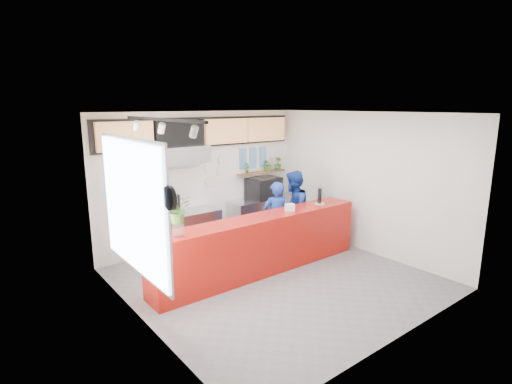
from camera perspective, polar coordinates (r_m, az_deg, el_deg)
floor at (r=7.54m, az=2.74°, el=-12.22°), size 5.00×5.00×0.00m
ceiling at (r=6.86m, az=3.00°, el=11.21°), size 5.00×5.00×0.00m
wall_back at (r=9.05m, az=-7.55°, el=1.85°), size 5.00×0.00×5.00m
wall_left at (r=5.79m, az=-16.28°, el=-4.58°), size 0.00×5.00×5.00m
wall_right at (r=8.86m, az=15.20°, el=1.29°), size 0.00×5.00×5.00m
service_counter at (r=7.62m, az=0.80°, el=-7.48°), size 4.50×0.60×1.10m
cream_band at (r=8.91m, az=-7.71°, el=8.81°), size 5.00×0.02×0.80m
prep_bench at (r=8.68m, az=-10.90°, el=-5.89°), size 1.80×0.60×0.90m
panini_oven at (r=8.35m, az=-13.16°, el=-1.89°), size 0.56×0.56×0.45m
extraction_hood at (r=8.27m, az=-11.22°, el=5.28°), size 1.20×0.70×0.35m
hood_lip at (r=8.29m, az=-11.16°, el=3.91°), size 1.20×0.69×0.31m
right_bench at (r=9.88m, az=1.04°, el=-3.40°), size 1.80×0.60×0.90m
espresso_machine at (r=9.72m, az=1.12°, el=0.59°), size 0.82×0.61×0.50m
espresso_tray at (r=9.68m, az=1.12°, el=1.90°), size 0.67×0.53×0.06m
herb_shelf at (r=9.86m, az=0.78°, el=2.83°), size 1.40×0.18×0.04m
menu_board_far_left at (r=8.06m, az=-18.17°, el=7.59°), size 1.10×0.10×0.55m
menu_board_mid_left at (r=8.53m, az=-10.78°, el=8.21°), size 1.10×0.10×0.55m
menu_board_mid_right at (r=9.12m, az=-4.23°, el=8.65°), size 1.10×0.10×0.55m
menu_board_far_right at (r=9.81m, az=1.48°, el=8.95°), size 1.10×0.10×0.55m
soffit at (r=8.88m, az=-7.61°, el=8.48°), size 4.80×0.04×0.65m
window_pane at (r=6.02m, az=-17.21°, el=-2.02°), size 0.04×2.20×1.90m
window_frame at (r=6.02m, az=-17.03°, el=-2.00°), size 0.03×2.30×2.00m
wall_clock_rim at (r=4.86m, az=-12.25°, el=-0.85°), size 0.05×0.30×0.30m
wall_clock_face at (r=4.87m, az=-11.93°, el=-0.80°), size 0.02×0.26×0.26m
track_rail at (r=5.71m, az=-13.39°, el=10.06°), size 0.05×2.40×0.04m
dec_plate_a at (r=9.06m, az=-6.68°, el=3.48°), size 0.24×0.03×0.24m
dec_plate_b at (r=9.23m, az=-5.07°, el=3.06°), size 0.24×0.03×0.24m
dec_plate_c at (r=9.11m, az=-6.63°, el=1.62°), size 0.24×0.03×0.24m
dec_plate_d at (r=9.22m, az=-4.84°, el=4.62°), size 0.24×0.03×0.24m
photo_frame_a at (r=9.55m, az=-1.86°, el=5.54°), size 0.20×0.02×0.25m
photo_frame_b at (r=9.73m, az=-0.43°, el=5.67°), size 0.20×0.02×0.25m
photo_frame_c at (r=9.92m, az=0.95°, el=5.80°), size 0.20×0.02×0.25m
photo_frame_d at (r=9.59m, az=-1.85°, el=4.05°), size 0.20×0.02×0.25m
photo_frame_e at (r=9.76m, az=-0.42°, el=4.21°), size 0.20×0.02×0.25m
photo_frame_f at (r=9.95m, az=0.95°, el=4.37°), size 0.20×0.02×0.25m
staff_center at (r=8.41m, az=2.85°, el=-3.83°), size 0.67×0.54×1.58m
staff_right at (r=8.88m, az=5.32°, el=-2.52°), size 1.06×1.01×1.73m
herb_a at (r=9.57m, az=-1.28°, el=3.51°), size 0.18×0.15×0.29m
herb_c at (r=9.96m, az=1.68°, el=4.02°), size 0.31×0.27×0.34m
herb_d at (r=10.18m, az=3.16°, el=4.12°), size 0.21×0.20×0.31m
glass_vase at (r=6.42m, az=-11.03°, el=-5.30°), size 0.22×0.22×0.23m
basil_vase at (r=6.33m, az=-11.15°, el=-2.54°), size 0.44×0.40×0.43m
napkin_holder at (r=7.78m, az=4.84°, el=-2.26°), size 0.20×0.17×0.15m
white_plate at (r=8.47m, az=9.03°, el=-1.65°), size 0.22×0.22×0.02m
pepper_mill at (r=8.43m, az=9.07°, el=-0.56°), size 0.10×0.10×0.31m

